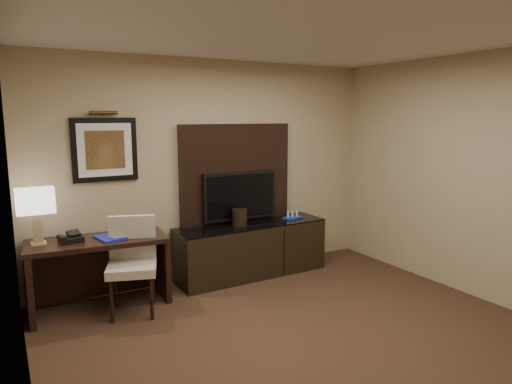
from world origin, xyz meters
TOP-DOWN VIEW (x-y plane):
  - floor at (0.00, 0.00)m, footprint 4.50×5.00m
  - ceiling at (0.00, 0.00)m, footprint 4.50×5.00m
  - wall_back at (0.00, 2.50)m, footprint 4.50×0.01m
  - wall_left at (-2.25, 0.00)m, footprint 0.01×5.00m
  - desk at (-1.50, 2.11)m, footprint 1.45×0.72m
  - credenza at (0.39, 2.20)m, footprint 1.97×0.59m
  - tv_wall_panel at (0.30, 2.44)m, footprint 1.50×0.12m
  - tv at (0.30, 2.34)m, footprint 1.00×0.08m
  - artwork at (-1.30, 2.48)m, footprint 0.70×0.04m
  - picture_light at (-1.30, 2.44)m, footprint 0.04×0.04m
  - desk_chair at (-1.23, 1.78)m, footprint 0.63×0.68m
  - table_lamp at (-2.05, 2.19)m, footprint 0.37×0.25m
  - desk_phone at (-1.75, 2.12)m, footprint 0.24×0.23m
  - blue_folder at (-1.37, 2.07)m, footprint 0.30×0.37m
  - book at (-1.35, 2.10)m, footprint 0.17×0.05m
  - ice_bucket at (0.22, 2.18)m, footprint 0.24×0.24m
  - minibar_tray at (1.01, 2.19)m, footprint 0.29×0.22m

SIDE VIEW (x-z plane):
  - floor at x=0.00m, z-range -0.01..0.00m
  - credenza at x=0.39m, z-range 0.00..0.67m
  - desk at x=-1.50m, z-range 0.00..0.75m
  - desk_chair at x=-1.23m, z-range 0.00..1.00m
  - minibar_tray at x=1.01m, z-range 0.67..0.77m
  - blue_folder at x=-1.37m, z-range 0.75..0.77m
  - ice_bucket at x=0.22m, z-range 0.67..0.88m
  - desk_phone at x=-1.75m, z-range 0.75..0.85m
  - book at x=-1.35m, z-range 0.75..0.98m
  - tv at x=0.30m, z-range 0.72..1.32m
  - table_lamp at x=-2.05m, z-range 0.75..1.31m
  - tv_wall_panel at x=0.30m, z-range 0.62..1.92m
  - wall_back at x=0.00m, z-range 0.00..2.70m
  - wall_left at x=-2.25m, z-range 0.00..2.70m
  - artwork at x=-1.30m, z-range 1.30..2.00m
  - picture_light at x=-1.30m, z-range 1.90..2.20m
  - ceiling at x=0.00m, z-range 2.70..2.71m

